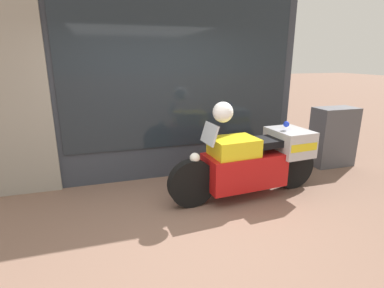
{
  "coord_description": "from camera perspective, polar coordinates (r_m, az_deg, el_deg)",
  "views": [
    {
      "loc": [
        -0.83,
        -2.97,
        2.0
      ],
      "look_at": [
        0.46,
        1.21,
        0.73
      ],
      "focal_mm": 28.0,
      "sensor_mm": 36.0,
      "label": 1
    }
  ],
  "objects": [
    {
      "name": "window_display",
      "position": [
        5.37,
        -2.88,
        -0.02
      ],
      "size": [
        3.57,
        0.3,
        2.12
      ],
      "color": "slate",
      "rests_on": "ground"
    },
    {
      "name": "utility_cabinet",
      "position": [
        6.25,
        25.27,
        1.26
      ],
      "size": [
        0.78,
        0.44,
        1.11
      ],
      "primitive_type": "cube",
      "color": "#4C4C51",
      "rests_on": "ground"
    },
    {
      "name": "ground_plane",
      "position": [
        3.67,
        -1.32,
        -16.77
      ],
      "size": [
        60.0,
        60.0,
        0.0
      ],
      "primitive_type": "plane",
      "color": "#7A5B4C"
    },
    {
      "name": "shop_building",
      "position": [
        4.99,
        -12.63,
        13.13
      ],
      "size": [
        5.03,
        0.55,
        3.51
      ],
      "color": "#333842",
      "rests_on": "ground"
    },
    {
      "name": "paramedic_motorcycle",
      "position": [
        4.48,
        11.75,
        -3.03
      ],
      "size": [
        2.39,
        0.72,
        1.16
      ],
      "rotation": [
        0.0,
        0.0,
        3.22
      ],
      "color": "black",
      "rests_on": "ground"
    },
    {
      "name": "white_helmet",
      "position": [
        4.03,
        5.91,
        6.05
      ],
      "size": [
        0.28,
        0.28,
        0.28
      ],
      "primitive_type": "sphere",
      "color": "white",
      "rests_on": "paramedic_motorcycle"
    }
  ]
}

